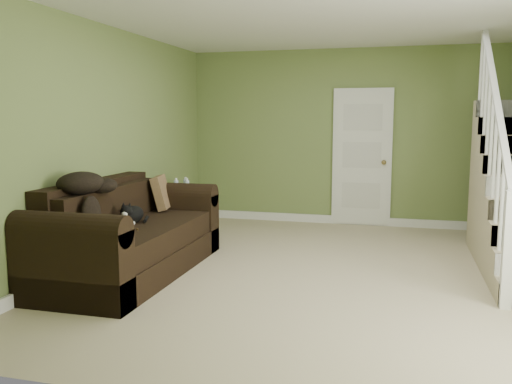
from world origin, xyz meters
The scene contains 14 objects.
floor centered at (0.00, 0.00, 0.00)m, with size 5.00×5.50×0.01m, color tan.
ceiling centered at (0.00, 0.00, 2.60)m, with size 5.00×5.50×0.01m, color white.
wall_back centered at (0.00, 2.75, 1.30)m, with size 5.00×0.04×2.60m, color olive.
wall_front centered at (0.00, -2.75, 1.30)m, with size 5.00×0.04×2.60m, color olive.
wall_left centered at (-2.50, 0.00, 1.30)m, with size 0.04×5.50×2.60m, color olive.
baseboard_back centered at (0.00, 2.72, 0.06)m, with size 5.00×0.04×0.12m, color white.
baseboard_left centered at (-2.47, 0.00, 0.06)m, with size 0.04×5.50×0.12m, color white.
door centered at (0.10, 2.71, 1.01)m, with size 0.86×0.12×2.02m.
sofa centered at (-2.02, -0.49, 0.36)m, with size 1.04×2.41×0.95m.
side_table centered at (-2.16, 1.32, 0.29)m, with size 0.51×0.51×0.79m.
cat centered at (-1.99, -0.46, 0.61)m, with size 0.26×0.50×0.24m.
banana centered at (-1.77, -0.91, 0.54)m, with size 0.05×0.17×0.05m, color yellow.
throw_pillow centered at (-2.04, 0.38, 0.72)m, with size 0.10×0.39×0.39m, color #513620.
throw_blanket centered at (-2.23, -0.97, 0.99)m, with size 0.39×0.52×0.21m, color black.
Camera 1 is at (0.67, -5.40, 1.59)m, focal length 38.00 mm.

